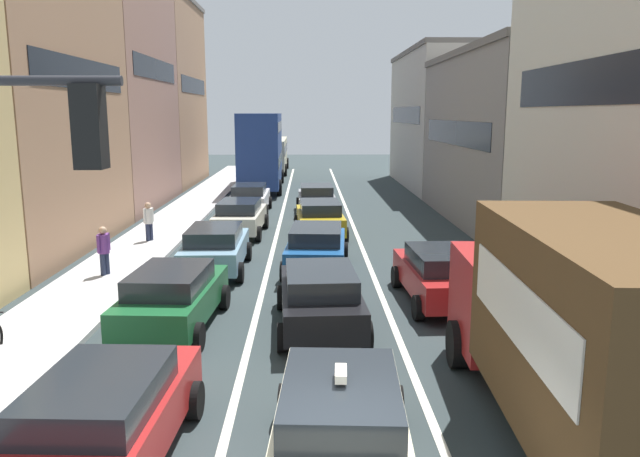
# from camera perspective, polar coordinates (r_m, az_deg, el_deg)

# --- Properties ---
(sidewalk_left) EXTENTS (2.60, 64.00, 0.14)m
(sidewalk_left) POSITION_cam_1_polar(r_m,az_deg,el_deg) (27.62, -14.38, -0.08)
(sidewalk_left) COLOR #B9B9B9
(sidewalk_left) RESTS_ON ground
(lane_stripe_left) EXTENTS (0.16, 60.00, 0.01)m
(lane_stripe_left) POSITION_cam_1_polar(r_m,az_deg,el_deg) (26.93, -3.96, -0.18)
(lane_stripe_left) COLOR silver
(lane_stripe_left) RESTS_ON ground
(lane_stripe_right) EXTENTS (0.16, 60.00, 0.01)m
(lane_stripe_right) POSITION_cam_1_polar(r_m,az_deg,el_deg) (26.98, 3.27, -0.15)
(lane_stripe_right) COLOR silver
(lane_stripe_right) RESTS_ON ground
(building_row_left) EXTENTS (7.20, 43.90, 13.75)m
(building_row_left) POSITION_cam_1_polar(r_m,az_deg,el_deg) (31.74, -23.17, 11.92)
(building_row_left) COLOR tan
(building_row_left) RESTS_ON ground
(building_row_right) EXTENTS (7.20, 43.90, 10.88)m
(building_row_right) POSITION_cam_1_polar(r_m,az_deg,el_deg) (29.44, 19.54, 9.49)
(building_row_right) COLOR #B2ADA3
(building_row_right) RESTS_ON ground
(removalist_box_truck) EXTENTS (3.00, 7.80, 3.58)m
(removalist_box_truck) POSITION_cam_1_polar(r_m,az_deg,el_deg) (10.04, 23.02, -8.23)
(removalist_box_truck) COLOR #A51E1E
(removalist_box_truck) RESTS_ON ground
(taxi_centre_lane_front) EXTENTS (2.25, 4.39, 1.66)m
(taxi_centre_lane_front) POSITION_cam_1_polar(r_m,az_deg,el_deg) (9.03, 1.93, -17.64)
(taxi_centre_lane_front) COLOR beige
(taxi_centre_lane_front) RESTS_ON ground
(sedan_left_lane_front) EXTENTS (2.23, 4.38, 1.49)m
(sedan_left_lane_front) POSITION_cam_1_polar(r_m,az_deg,el_deg) (9.66, -19.41, -16.29)
(sedan_left_lane_front) COLOR #A51E1E
(sedan_left_lane_front) RESTS_ON ground
(sedan_centre_lane_second) EXTENTS (2.24, 4.38, 1.49)m
(sedan_centre_lane_second) POSITION_cam_1_polar(r_m,az_deg,el_deg) (14.62, 0.01, -6.34)
(sedan_centre_lane_second) COLOR black
(sedan_centre_lane_second) RESTS_ON ground
(wagon_left_lane_second) EXTENTS (2.28, 4.41, 1.49)m
(wagon_left_lane_second) POSITION_cam_1_polar(r_m,az_deg,el_deg) (15.05, -13.57, -6.15)
(wagon_left_lane_second) COLOR #19592D
(wagon_left_lane_second) RESTS_ON ground
(hatchback_centre_lane_third) EXTENTS (2.29, 4.41, 1.49)m
(hatchback_centre_lane_third) POSITION_cam_1_polar(r_m,az_deg,el_deg) (19.91, -0.33, -1.72)
(hatchback_centre_lane_third) COLOR #194C8C
(hatchback_centre_lane_third) RESTS_ON ground
(sedan_left_lane_third) EXTENTS (2.09, 4.32, 1.49)m
(sedan_left_lane_third) POSITION_cam_1_polar(r_m,az_deg,el_deg) (20.12, -9.74, -1.75)
(sedan_left_lane_third) COLOR #759EB7
(sedan_left_lane_third) RESTS_ON ground
(coupe_centre_lane_fourth) EXTENTS (2.24, 4.39, 1.49)m
(coupe_centre_lane_fourth) POSITION_cam_1_polar(r_m,az_deg,el_deg) (25.52, -0.02, 1.04)
(coupe_centre_lane_fourth) COLOR #B29319
(coupe_centre_lane_fourth) RESTS_ON ground
(sedan_left_lane_fourth) EXTENTS (2.18, 4.36, 1.49)m
(sedan_left_lane_fourth) POSITION_cam_1_polar(r_m,az_deg,el_deg) (26.00, -7.47, 1.13)
(sedan_left_lane_fourth) COLOR beige
(sedan_left_lane_fourth) RESTS_ON ground
(sedan_centre_lane_fifth) EXTENTS (2.14, 4.34, 1.49)m
(sedan_centre_lane_fifth) POSITION_cam_1_polar(r_m,az_deg,el_deg) (31.25, -0.33, 2.83)
(sedan_centre_lane_fifth) COLOR gray
(sedan_centre_lane_fifth) RESTS_ON ground
(sedan_left_lane_fifth) EXTENTS (2.07, 4.31, 1.49)m
(sedan_left_lane_fifth) POSITION_cam_1_polar(r_m,az_deg,el_deg) (31.74, -6.57, 2.88)
(sedan_left_lane_fifth) COLOR silver
(sedan_left_lane_fifth) RESTS_ON ground
(sedan_right_lane_behind_truck) EXTENTS (2.22, 4.38, 1.49)m
(sedan_right_lane_behind_truck) POSITION_cam_1_polar(r_m,az_deg,el_deg) (16.91, 11.19, -4.19)
(sedan_right_lane_behind_truck) COLOR #A51E1E
(sedan_right_lane_behind_truck) RESTS_ON ground
(bus_mid_queue_primary) EXTENTS (2.96, 10.55, 5.06)m
(bus_mid_queue_primary) POSITION_cam_1_polar(r_m,az_deg,el_deg) (41.40, -5.49, 7.55)
(bus_mid_queue_primary) COLOR navy
(bus_mid_queue_primary) RESTS_ON ground
(bus_far_queue_secondary) EXTENTS (2.90, 10.53, 2.90)m
(bus_far_queue_secondary) POSITION_cam_1_polar(r_m,az_deg,el_deg) (53.40, -4.56, 7.12)
(bus_far_queue_secondary) COLOR #BFB793
(bus_far_queue_secondary) RESTS_ON ground
(pedestrian_near_kerb) EXTENTS (0.34, 0.49, 1.66)m
(pedestrian_near_kerb) POSITION_cam_1_polar(r_m,az_deg,el_deg) (24.88, -15.69, 0.74)
(pedestrian_near_kerb) COLOR #262D47
(pedestrian_near_kerb) RESTS_ON ground
(pedestrian_mid_sidewalk) EXTENTS (0.34, 0.50, 1.66)m
(pedestrian_mid_sidewalk) POSITION_cam_1_polar(r_m,az_deg,el_deg) (20.03, -19.51, -1.84)
(pedestrian_mid_sidewalk) COLOR #262D47
(pedestrian_mid_sidewalk) RESTS_ON ground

